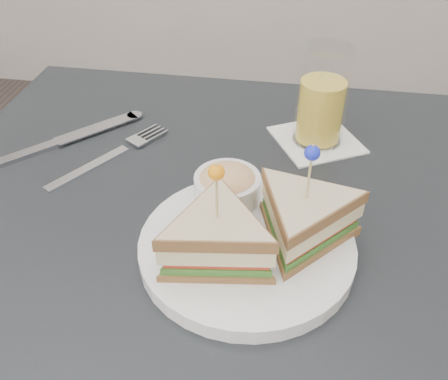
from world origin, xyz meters
The scene contains 5 objects.
table centered at (0.00, 0.00, 0.67)m, with size 0.80×0.80×0.75m.
plate_meal centered at (0.05, -0.04, 0.79)m, with size 0.32×0.32×0.14m.
cutlery_fork centered at (-0.17, 0.13, 0.75)m, with size 0.13×0.19×0.01m.
cutlery_knife centered at (-0.26, 0.15, 0.75)m, with size 0.18×0.19×0.01m.
drink_set centered at (0.12, 0.21, 0.82)m, with size 0.16×0.16×0.15m.
Camera 1 is at (0.08, -0.44, 1.16)m, focal length 40.00 mm.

